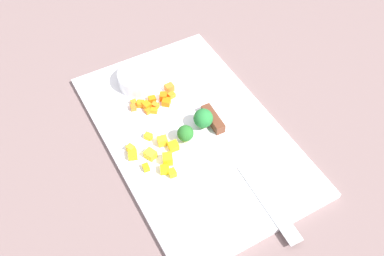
% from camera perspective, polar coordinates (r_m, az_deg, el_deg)
% --- Properties ---
extents(ground_plane, '(4.00, 4.00, 0.00)m').
position_cam_1_polar(ground_plane, '(0.92, 0.00, -0.86)').
color(ground_plane, '#745E5D').
extents(cutting_board, '(0.54, 0.34, 0.01)m').
position_cam_1_polar(cutting_board, '(0.92, 0.00, -0.63)').
color(cutting_board, white).
rests_on(cutting_board, ground_plane).
extents(prep_bowl, '(0.10, 0.10, 0.03)m').
position_cam_1_polar(prep_bowl, '(1.00, -6.83, 6.43)').
color(prep_bowl, white).
rests_on(prep_bowl, cutting_board).
extents(chef_knife, '(0.34, 0.04, 0.02)m').
position_cam_1_polar(chef_knife, '(0.89, 4.85, -1.98)').
color(chef_knife, silver).
rests_on(chef_knife, cutting_board).
extents(carrot_dice_0, '(0.02, 0.02, 0.02)m').
position_cam_1_polar(carrot_dice_0, '(0.97, -3.75, 4.11)').
color(carrot_dice_0, orange).
rests_on(carrot_dice_0, cutting_board).
extents(carrot_dice_1, '(0.02, 0.02, 0.01)m').
position_cam_1_polar(carrot_dice_1, '(0.97, -5.21, 3.72)').
color(carrot_dice_1, orange).
rests_on(carrot_dice_1, cutting_board).
extents(carrot_dice_2, '(0.02, 0.02, 0.02)m').
position_cam_1_polar(carrot_dice_2, '(0.95, -5.92, 2.92)').
color(carrot_dice_2, orange).
rests_on(carrot_dice_2, cutting_board).
extents(carrot_dice_3, '(0.01, 0.02, 0.01)m').
position_cam_1_polar(carrot_dice_3, '(0.97, -2.68, 4.28)').
color(carrot_dice_3, orange).
rests_on(carrot_dice_3, cutting_board).
extents(carrot_dice_4, '(0.01, 0.01, 0.01)m').
position_cam_1_polar(carrot_dice_4, '(0.95, -5.73, 2.24)').
color(carrot_dice_4, orange).
rests_on(carrot_dice_4, cutting_board).
extents(carrot_dice_5, '(0.02, 0.02, 0.01)m').
position_cam_1_polar(carrot_dice_5, '(0.95, -4.97, 2.28)').
color(carrot_dice_5, orange).
rests_on(carrot_dice_5, cutting_board).
extents(carrot_dice_6, '(0.02, 0.02, 0.02)m').
position_cam_1_polar(carrot_dice_6, '(0.99, -2.97, 5.26)').
color(carrot_dice_6, orange).
rests_on(carrot_dice_6, cutting_board).
extents(carrot_dice_7, '(0.01, 0.01, 0.01)m').
position_cam_1_polar(carrot_dice_7, '(0.96, -7.65, 2.67)').
color(carrot_dice_7, orange).
rests_on(carrot_dice_7, cutting_board).
extents(carrot_dice_8, '(0.02, 0.02, 0.01)m').
position_cam_1_polar(carrot_dice_8, '(0.95, -4.80, 2.92)').
color(carrot_dice_8, orange).
rests_on(carrot_dice_8, cutting_board).
extents(carrot_dice_9, '(0.02, 0.02, 0.01)m').
position_cam_1_polar(carrot_dice_9, '(0.96, -3.35, 3.40)').
color(carrot_dice_9, orange).
rests_on(carrot_dice_9, cutting_board).
extents(carrot_dice_10, '(0.01, 0.01, 0.01)m').
position_cam_1_polar(carrot_dice_10, '(0.97, -7.56, 3.28)').
color(carrot_dice_10, orange).
rests_on(carrot_dice_10, cutting_board).
extents(carrot_dice_11, '(0.02, 0.02, 0.01)m').
position_cam_1_polar(carrot_dice_11, '(0.96, -6.70, 3.14)').
color(carrot_dice_11, orange).
rests_on(carrot_dice_11, cutting_board).
extents(pepper_dice_0, '(0.03, 0.03, 0.02)m').
position_cam_1_polar(pepper_dice_0, '(0.86, -3.19, -4.04)').
color(pepper_dice_0, yellow).
rests_on(pepper_dice_0, cutting_board).
extents(pepper_dice_1, '(0.02, 0.02, 0.01)m').
position_cam_1_polar(pepper_dice_1, '(0.88, -2.43, -2.37)').
color(pepper_dice_1, yellow).
rests_on(pepper_dice_1, cutting_board).
extents(pepper_dice_2, '(0.02, 0.02, 0.01)m').
position_cam_1_polar(pepper_dice_2, '(0.88, -7.97, -2.67)').
color(pepper_dice_2, yellow).
rests_on(pepper_dice_2, cutting_board).
extents(pepper_dice_3, '(0.02, 0.02, 0.01)m').
position_cam_1_polar(pepper_dice_3, '(0.90, -5.69, -1.09)').
color(pepper_dice_3, yellow).
rests_on(pepper_dice_3, cutting_board).
extents(pepper_dice_4, '(0.02, 0.02, 0.01)m').
position_cam_1_polar(pepper_dice_4, '(0.88, -7.72, -3.45)').
color(pepper_dice_4, yellow).
rests_on(pepper_dice_4, cutting_board).
extents(pepper_dice_5, '(0.02, 0.01, 0.01)m').
position_cam_1_polar(pepper_dice_5, '(0.84, -2.58, -5.85)').
color(pepper_dice_5, yellow).
rests_on(pepper_dice_5, cutting_board).
extents(pepper_dice_6, '(0.02, 0.02, 0.01)m').
position_cam_1_polar(pepper_dice_6, '(0.85, -3.55, -5.42)').
color(pepper_dice_6, yellow).
rests_on(pepper_dice_6, cutting_board).
extents(pepper_dice_7, '(0.02, 0.01, 0.01)m').
position_cam_1_polar(pepper_dice_7, '(0.86, -6.00, -5.13)').
color(pepper_dice_7, yellow).
rests_on(pepper_dice_7, cutting_board).
extents(pepper_dice_8, '(0.03, 0.03, 0.02)m').
position_cam_1_polar(pepper_dice_8, '(0.87, -5.42, -3.42)').
color(pepper_dice_8, yellow).
rests_on(pepper_dice_8, cutting_board).
extents(pepper_dice_9, '(0.02, 0.02, 0.02)m').
position_cam_1_polar(pepper_dice_9, '(0.89, -3.86, -1.70)').
color(pepper_dice_9, yellow).
rests_on(pepper_dice_9, cutting_board).
extents(broccoli_floret_0, '(0.04, 0.04, 0.05)m').
position_cam_1_polar(broccoli_floret_0, '(0.90, 1.44, 1.27)').
color(broccoli_floret_0, '#83B660').
rests_on(broccoli_floret_0, cutting_board).
extents(broccoli_floret_1, '(0.03, 0.03, 0.04)m').
position_cam_1_polar(broccoli_floret_1, '(0.88, -0.86, -0.72)').
color(broccoli_floret_1, '#96AC54').
rests_on(broccoli_floret_1, cutting_board).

